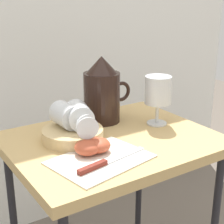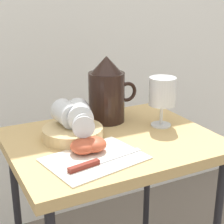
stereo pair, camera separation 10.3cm
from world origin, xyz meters
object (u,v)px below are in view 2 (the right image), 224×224
Objects in this scene: pitcher at (107,95)px; knife at (96,163)px; basket_tray at (73,133)px; apple_half_left at (83,146)px; table at (112,159)px; wine_glass_tipped_near at (79,115)px; wine_glass_upright at (162,94)px; apple_half_right at (94,144)px; wine_glass_tipped_far at (68,114)px.

pitcher reaches higher than knife.
basket_tray is 0.11m from apple_half_left.
table is 0.17m from wine_glass_tipped_near.
table is at bearing -174.41° from wine_glass_upright.
basket_tray is 0.80× the size of knife.
apple_half_left is 1.00× the size of apple_half_right.
apple_half_right is (0.02, -0.11, 0.01)m from basket_tray.
apple_half_right is at bearing 68.71° from knife.
wine_glass_upright is (0.18, 0.02, 0.17)m from table.
wine_glass_tipped_far is (-0.01, 0.02, 0.05)m from basket_tray.
apple_half_left is 0.31× the size of knife.
pitcher is 0.16m from wine_glass_tipped_near.
wine_glass_tipped_near is (-0.13, -0.09, -0.02)m from pitcher.
wine_glass_upright reaches higher than wine_glass_tipped_near.
knife is at bearing -93.83° from basket_tray.
wine_glass_tipped_far is at bearing 148.59° from table.
pitcher is 3.14× the size of apple_half_left.
wine_glass_tipped_near is (0.02, -0.00, 0.05)m from basket_tray.
wine_glass_upright is 0.30m from apple_half_right.
wine_glass_tipped_near reaches higher than basket_tray.
wine_glass_tipped_near is 0.12m from apple_half_right.
apple_half_right reaches higher than basket_tray.
knife is (-0.17, -0.27, -0.08)m from pitcher.
table is at bearing -27.70° from wine_glass_tipped_near.
wine_glass_tipped_near is (-0.08, 0.04, 0.14)m from table.
pitcher is (0.16, 0.09, 0.07)m from basket_tray.
wine_glass_upright is at bearing -5.75° from basket_tray.
wine_glass_upright reaches higher than knife.
pitcher is 0.33m from knife.
table is 4.35× the size of wine_glass_upright.
apple_half_left is at bearing -93.64° from wine_glass_tipped_far.
wine_glass_tipped_far is 2.18× the size of apple_half_right.
knife is (-0.30, -0.16, -0.10)m from wine_glass_upright.
basket_tray is 2.56× the size of apple_half_right.
wine_glass_tipped_near reaches higher than apple_half_right.
wine_glass_upright reaches higher than table.
wine_glass_upright is 2.29× the size of apple_half_left.
apple_half_right is 0.08m from knife.
pitcher is 0.18m from wine_glass_tipped_far.
basket_tray is 0.11m from apple_half_right.
pitcher is 1.44× the size of wine_glass_tipped_far.
pitcher is at bearing 55.46° from apple_half_right.
wine_glass_upright reaches higher than apple_half_right.
apple_half_left is (-0.01, -0.11, 0.01)m from basket_tray.
apple_half_right is at bearing -124.54° from pitcher.
table is 9.99× the size of apple_half_left.
basket_tray is 2.56× the size of apple_half_left.
pitcher reaches higher than wine_glass_tipped_near.
table is 4.19× the size of wine_glass_tipped_near.
basket_tray is 0.19m from pitcher.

